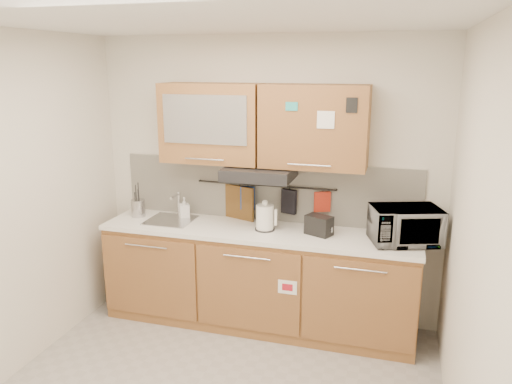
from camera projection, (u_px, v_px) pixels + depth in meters
The scene contains 20 objects.
ceiling at pixel (201, 18), 2.89m from camera, with size 3.20×3.20×0.00m, color white.
wall_back at pixel (267, 180), 4.61m from camera, with size 3.20×3.20×0.00m, color silver.
wall_left at pixel (3, 211), 3.65m from camera, with size 3.00×3.00×0.00m, color silver.
wall_right at pixel (473, 256), 2.79m from camera, with size 3.00×3.00×0.00m, color silver.
base_cabinet at pixel (257, 283), 4.55m from camera, with size 2.80×0.64×0.88m.
countertop at pixel (257, 231), 4.43m from camera, with size 2.82×0.62×0.04m, color white.
backsplash at pixel (266, 191), 4.63m from camera, with size 2.80×0.02×0.56m, color silver.
upper_cabinets at pixel (261, 125), 4.32m from camera, with size 1.82×0.37×0.70m.
range_hood at pixel (259, 173), 4.35m from camera, with size 0.60×0.46×0.10m, color black.
sink at pixel (171, 220), 4.67m from camera, with size 0.42×0.40×0.26m.
utensil_rail at pixel (265, 185), 4.58m from camera, with size 0.02×0.02×1.30m, color black.
utensil_crock at pixel (138, 208), 4.78m from camera, with size 0.14×0.14×0.33m.
kettle at pixel (265, 218), 4.38m from camera, with size 0.20×0.18×0.27m.
toaster at pixel (319, 225), 4.26m from camera, with size 0.26×0.21×0.17m.
microwave at pixel (405, 225), 4.05m from camera, with size 0.54×0.37×0.30m, color #999999.
soap_bottle at pixel (184, 208), 4.73m from camera, with size 0.09×0.09×0.20m, color #999999.
cutting_board at pixel (239, 206), 4.68m from camera, with size 0.32×0.02×0.39m, color brown.
oven_mitt at pixel (248, 198), 4.64m from camera, with size 0.13×0.03×0.22m, color navy.
dark_pouch at pixel (289, 202), 4.54m from camera, with size 0.14×0.04×0.22m, color black.
pot_holder at pixel (322, 202), 4.45m from camera, with size 0.15×0.02×0.18m, color #A92716.
Camera 1 is at (1.16, -2.84, 2.35)m, focal length 35.00 mm.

